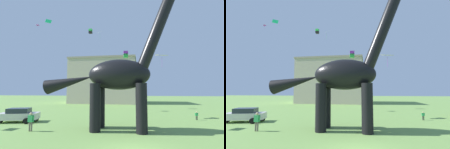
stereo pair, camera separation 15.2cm
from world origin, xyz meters
The scene contains 11 objects.
dinosaur_sculpture centered at (-1.63, 5.72, 4.98)m, with size 13.19×2.79×13.79m.
parked_sedan_left centered at (-13.24, 7.94, 0.81)m, with size 4.54×2.92×1.55m.
person_far_spectator centered at (7.08, 12.54, 0.61)m, with size 0.38×0.17×1.00m.
person_near_flyer centered at (-9.12, 4.10, 0.97)m, with size 0.60×0.27×1.61m.
kite_mid_left centered at (-1.45, 12.71, 8.41)m, with size 0.67×0.67×0.85m.
kite_mid_right centered at (1.93, 2.99, 6.09)m, with size 0.92×0.80×0.95m.
kite_mid_center centered at (-9.72, 23.90, 16.12)m, with size 0.68×0.68×0.93m.
kite_apex centered at (-16.42, 18.75, 16.59)m, with size 1.27×1.26×0.37m.
kite_high_right centered at (-20.23, 21.20, 17.05)m, with size 0.65×0.52×0.75m.
kite_trailing centered at (-5.00, 12.66, 11.69)m, with size 1.11×1.02×1.22m.
background_building_block centered at (-10.15, 41.58, 6.59)m, with size 19.23×13.83×13.16m.
Camera 2 is at (0.39, -9.61, 3.46)m, focal length 27.12 mm.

